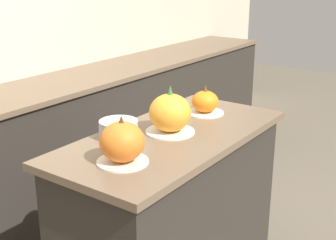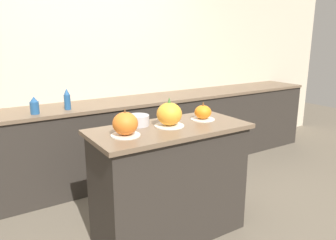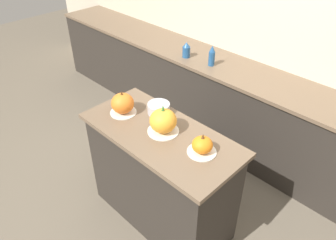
% 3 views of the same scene
% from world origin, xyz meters
% --- Properties ---
extents(ground_plane, '(12.00, 12.00, 0.00)m').
position_xyz_m(ground_plane, '(0.00, 0.00, 0.00)').
color(ground_plane, '#665B4C').
extents(wall_back, '(8.00, 0.06, 2.50)m').
position_xyz_m(wall_back, '(0.00, 1.62, 1.25)').
color(wall_back, beige).
rests_on(wall_back, ground_plane).
extents(kitchen_island, '(1.26, 0.59, 0.94)m').
position_xyz_m(kitchen_island, '(0.00, 0.00, 0.47)').
color(kitchen_island, '#2D2823').
rests_on(kitchen_island, ground_plane).
extents(back_counter, '(6.00, 0.60, 0.91)m').
position_xyz_m(back_counter, '(0.00, 1.29, 0.46)').
color(back_counter, '#2D2823').
rests_on(back_counter, ground_plane).
extents(pumpkin_cake_left, '(0.21, 0.21, 0.20)m').
position_xyz_m(pumpkin_cake_left, '(-0.39, -0.03, 1.02)').
color(pumpkin_cake_left, silver).
rests_on(pumpkin_cake_left, kitchen_island).
extents(pumpkin_cake_center, '(0.23, 0.23, 0.23)m').
position_xyz_m(pumpkin_cake_center, '(0.01, 0.02, 1.03)').
color(pumpkin_cake_center, silver).
rests_on(pumpkin_cake_center, kitchen_island).
extents(pumpkin_cake_right, '(0.20, 0.20, 0.16)m').
position_xyz_m(pumpkin_cake_right, '(0.36, 0.04, 1.00)').
color(pumpkin_cake_right, silver).
rests_on(pumpkin_cake_right, kitchen_island).
extents(bottle_tall, '(0.06, 0.06, 0.21)m').
position_xyz_m(bottle_tall, '(-0.46, 1.17, 1.02)').
color(bottle_tall, '#235184').
rests_on(bottle_tall, back_counter).
extents(bottle_short, '(0.08, 0.08, 0.17)m').
position_xyz_m(bottle_short, '(-0.78, 1.14, 0.99)').
color(bottle_short, '#235184').
rests_on(bottle_short, back_counter).
extents(mixing_bowl, '(0.18, 0.18, 0.08)m').
position_xyz_m(mixing_bowl, '(-0.19, 0.17, 0.98)').
color(mixing_bowl, '#ADADB2').
rests_on(mixing_bowl, kitchen_island).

